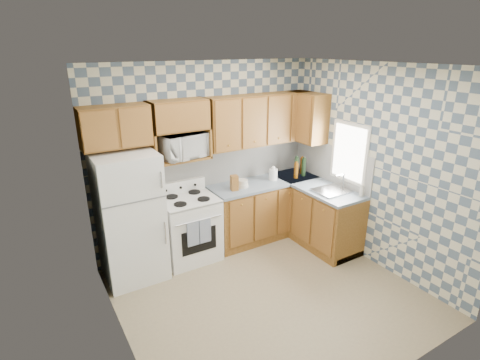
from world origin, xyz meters
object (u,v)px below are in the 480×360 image
at_px(electric_kettle, 273,174).
at_px(microwave, 182,146).
at_px(stove_body, 189,229).
at_px(refrigerator, 130,217).

bearing_deg(electric_kettle, microwave, 173.02).
height_order(microwave, electric_kettle, microwave).
bearing_deg(stove_body, refrigerator, -178.22).
bearing_deg(refrigerator, microwave, 13.55).
relative_size(refrigerator, electric_kettle, 9.79).
distance_m(refrigerator, electric_kettle, 2.25).
relative_size(refrigerator, microwave, 2.79).
xyz_separation_m(refrigerator, stove_body, (0.80, 0.03, -0.39)).
xyz_separation_m(stove_body, microwave, (0.04, 0.18, 1.17)).
bearing_deg(refrigerator, electric_kettle, 0.81).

